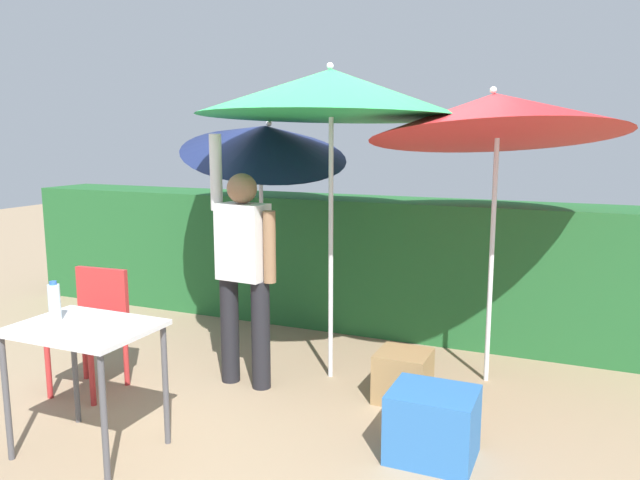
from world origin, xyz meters
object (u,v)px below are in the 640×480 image
Objects in this scene: umbrella_rainbow at (331,93)px; umbrella_yellow at (495,116)px; folding_table at (85,342)px; bottle_water at (54,302)px; crate_cardboard at (403,376)px; umbrella_orange at (265,140)px; person_vendor at (243,264)px; chair_plastic at (92,322)px; cooler_box at (433,425)px.

umbrella_rainbow is 1.02× the size of umbrella_yellow.
folding_table is at bearing -117.77° from umbrella_rainbow.
bottle_water is at bearing -137.33° from umbrella_yellow.
umbrella_rainbow is at bearing 163.17° from crate_cardboard.
umbrella_rainbow is at bearing -32.69° from umbrella_orange.
bottle_water is (-2.21, -2.03, -1.11)m from umbrella_yellow.
umbrella_rainbow is 1.40m from person_vendor.
umbrella_orange is at bearing 153.68° from crate_cardboard.
person_vendor is 1.36m from bottle_water.
chair_plastic is 1.11× the size of folding_table.
folding_table is 0.30m from bottle_water.
person_vendor is at bearing 74.80° from folding_table.
folding_table reaches higher than crate_cardboard.
umbrella_orange is 1.33m from person_vendor.
cooler_box is (1.87, -1.46, -1.62)m from umbrella_orange.
umbrella_orange is 1.98m from umbrella_yellow.
bottle_water is (-1.08, -1.64, -1.27)m from umbrella_rainbow.
umbrella_orange is 6.19× the size of crate_cardboard.
bottle_water is at bearing -123.44° from umbrella_rainbow.
umbrella_yellow is at bearing 50.97° from crate_cardboard.
folding_table is (-1.89, -0.73, 0.48)m from cooler_box.
umbrella_orange is (-0.84, 0.54, -0.35)m from umbrella_rainbow.
bottle_water reaches higher than crate_cardboard.
umbrella_orange reaches higher than chair_plastic.
umbrella_rainbow is 4.85× the size of cooler_box.
umbrella_yellow is at bearing 19.21° from umbrella_rainbow.
crate_cardboard is (0.65, -0.20, -1.99)m from umbrella_rainbow.
crate_cardboard is at bearing 117.85° from cooler_box.
cooler_box is 0.81m from crate_cardboard.
umbrella_orange is 0.97× the size of umbrella_yellow.
bottle_water reaches higher than cooler_box.
folding_table is (0.66, -0.74, 0.17)m from chair_plastic.
umbrella_orange is 4.60× the size of cooler_box.
chair_plastic reaches higher than folding_table.
umbrella_rainbow is 2.10m from crate_cardboard.
folding_table is at bearing -158.86° from cooler_box.
umbrella_yellow is 2.23m from cooler_box.
chair_plastic is 2.57m from cooler_box.
cooler_box is 2.05× the size of bottle_water.
bottle_water is at bearing -140.09° from crate_cardboard.
bottle_water is (-0.56, -1.24, -0.04)m from person_vendor.
umbrella_rainbow reaches higher than umbrella_yellow.
person_vendor is 1.79m from cooler_box.
umbrella_yellow reaches higher than umbrella_orange.
crate_cardboard is (-0.47, -0.59, -1.83)m from umbrella_yellow.
umbrella_orange is 9.45× the size of bottle_water.
cooler_box is (-0.10, -1.30, -1.80)m from umbrella_yellow.
umbrella_rainbow is 1.06m from umbrella_orange.
chair_plastic is at bearing 131.61° from folding_table.
umbrella_yellow reaches higher than cooler_box.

